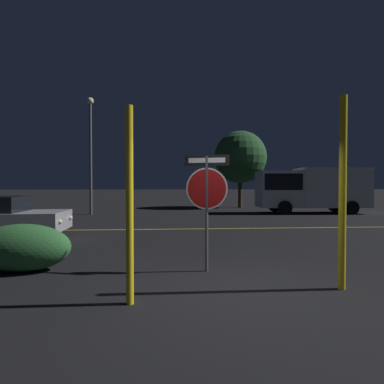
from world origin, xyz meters
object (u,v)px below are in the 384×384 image
(stop_sign, at_px, (207,189))
(delivery_truck, at_px, (309,188))
(passing_car_2, at_px, (1,218))
(yellow_pole_left, at_px, (130,205))
(hedge_bush_1, at_px, (22,248))
(tree_0, at_px, (240,157))
(street_lamp, at_px, (91,143))
(yellow_pole_right, at_px, (343,193))

(stop_sign, distance_m, delivery_truck, 14.73)
(passing_car_2, distance_m, delivery_truck, 16.56)
(yellow_pole_left, bearing_deg, delivery_truck, 56.16)
(hedge_bush_1, bearing_deg, delivery_truck, 45.74)
(stop_sign, relative_size, tree_0, 0.39)
(yellow_pole_left, height_order, street_lamp, street_lamp)
(stop_sign, height_order, tree_0, tree_0)
(yellow_pole_right, relative_size, street_lamp, 0.46)
(street_lamp, bearing_deg, delivery_truck, -0.63)
(yellow_pole_left, xyz_separation_m, hedge_bush_1, (-2.43, 1.87, -0.98))
(hedge_bush_1, relative_size, passing_car_2, 0.48)
(yellow_pole_left, xyz_separation_m, yellow_pole_right, (3.50, 0.39, 0.17))
(street_lamp, bearing_deg, tree_0, 25.16)
(yellow_pole_right, bearing_deg, street_lamp, 119.44)
(passing_car_2, bearing_deg, delivery_truck, 117.78)
(passing_car_2, bearing_deg, stop_sign, 54.80)
(yellow_pole_left, bearing_deg, street_lamp, 106.75)
(yellow_pole_right, bearing_deg, yellow_pole_left, -173.69)
(hedge_bush_1, xyz_separation_m, street_lamp, (-1.82, 12.25, 3.88))
(street_lamp, distance_m, tree_0, 11.45)
(yellow_pole_right, height_order, delivery_truck, yellow_pole_right)
(delivery_truck, xyz_separation_m, street_lamp, (-13.61, 0.15, 2.75))
(stop_sign, bearing_deg, delivery_truck, 71.27)
(yellow_pole_left, bearing_deg, stop_sign, 50.25)
(yellow_pole_right, xyz_separation_m, street_lamp, (-7.75, 13.73, 2.73))
(yellow_pole_left, distance_m, tree_0, 20.10)
(stop_sign, relative_size, yellow_pole_right, 0.73)
(yellow_pole_right, xyz_separation_m, tree_0, (2.61, 18.59, 2.37))
(passing_car_2, bearing_deg, yellow_pole_right, 55.45)
(yellow_pole_right, xyz_separation_m, delivery_truck, (5.87, 13.58, -0.02))
(stop_sign, distance_m, tree_0, 18.16)
(tree_0, bearing_deg, passing_car_2, -129.03)
(stop_sign, height_order, hedge_bush_1, stop_sign)
(passing_car_2, xyz_separation_m, street_lamp, (0.58, 8.63, 3.66))
(delivery_truck, height_order, street_lamp, street_lamp)
(hedge_bush_1, height_order, street_lamp, street_lamp)
(street_lamp, xyz_separation_m, tree_0, (10.36, 4.86, -0.37))
(tree_0, bearing_deg, delivery_truck, -56.98)
(tree_0, bearing_deg, yellow_pole_left, -107.84)
(stop_sign, height_order, passing_car_2, stop_sign)
(stop_sign, bearing_deg, passing_car_2, 162.13)
(yellow_pole_right, xyz_separation_m, hedge_bush_1, (-5.93, 1.48, -1.15))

